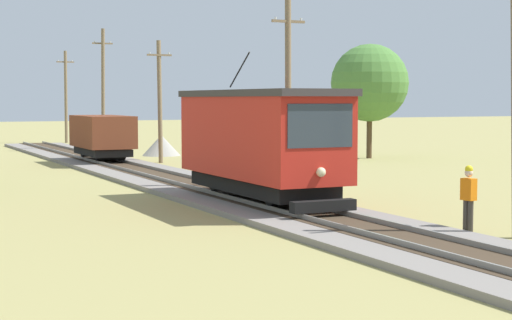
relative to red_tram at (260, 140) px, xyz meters
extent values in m
cube|color=red|center=(0.00, 0.02, 0.11)|extent=(2.50, 8.00, 2.60)
cube|color=#383333|center=(0.00, 0.02, 1.52)|extent=(2.60, 8.32, 0.22)
cube|color=black|center=(0.00, 0.02, -1.47)|extent=(2.10, 7.04, 0.44)
cube|color=#2D3842|center=(0.00, -3.99, 0.57)|extent=(2.10, 0.03, 1.25)
cube|color=#2D3842|center=(1.26, 0.02, 0.47)|extent=(0.02, 6.72, 1.04)
sphere|color=#F4EAB2|center=(0.00, -4.04, -0.74)|extent=(0.28, 0.28, 0.28)
cylinder|color=black|center=(0.00, 1.62, 2.33)|extent=(0.05, 1.67, 1.19)
cube|color=black|center=(0.00, -4.18, -1.69)|extent=(2.00, 0.36, 0.32)
cylinder|color=black|center=(0.00, -2.22, -1.47)|extent=(1.54, 0.80, 0.80)
cylinder|color=black|center=(0.00, 2.26, -1.47)|extent=(1.54, 0.80, 0.80)
cube|color=brown|center=(0.00, 19.85, -0.42)|extent=(2.40, 5.20, 1.70)
cube|color=black|center=(0.00, 19.85, -1.49)|extent=(2.02, 4.78, 0.38)
cylinder|color=black|center=(0.00, 18.29, -1.49)|extent=(1.54, 0.76, 0.76)
cylinder|color=black|center=(0.00, 21.41, -1.49)|extent=(1.54, 0.76, 0.76)
cylinder|color=#7A664C|center=(3.17, 4.15, 1.50)|extent=(0.24, 0.31, 7.38)
cube|color=#7A664C|center=(3.17, 4.15, 4.30)|extent=(1.40, 0.10, 0.10)
cylinder|color=silver|center=(2.62, 4.15, 4.40)|extent=(0.08, 0.08, 0.10)
cylinder|color=silver|center=(3.72, 4.15, 4.40)|extent=(0.08, 0.08, 0.10)
cylinder|color=#7A664C|center=(3.17, 19.56, 1.18)|extent=(0.24, 0.48, 6.75)
cube|color=#7A664C|center=(3.17, 19.56, 3.74)|extent=(1.40, 0.10, 0.10)
cylinder|color=silver|center=(2.62, 19.56, 3.84)|extent=(0.08, 0.08, 0.10)
cylinder|color=silver|center=(3.72, 19.56, 3.84)|extent=(0.08, 0.08, 0.10)
cylinder|color=#7A664C|center=(3.17, 31.53, 1.94)|extent=(0.24, 0.58, 8.28)
cube|color=#7A664C|center=(3.17, 31.53, 5.09)|extent=(1.40, 0.10, 0.10)
cylinder|color=silver|center=(2.62, 31.53, 5.19)|extent=(0.08, 0.08, 0.10)
cylinder|color=silver|center=(3.72, 31.53, 5.19)|extent=(0.08, 0.08, 0.10)
cylinder|color=#7A664C|center=(3.17, 42.99, 1.49)|extent=(0.24, 0.32, 7.38)
cube|color=#7A664C|center=(3.17, 42.99, 4.30)|extent=(1.40, 0.10, 0.10)
cylinder|color=silver|center=(2.62, 42.99, 4.40)|extent=(0.08, 0.08, 0.10)
cylinder|color=silver|center=(3.72, 42.99, 4.40)|extent=(0.08, 0.08, 0.10)
cone|color=#9E998E|center=(5.14, 25.13, -1.55)|extent=(2.40, 2.40, 1.29)
cylinder|color=#38332D|center=(2.64, -7.14, -1.76)|extent=(0.15, 0.15, 0.86)
cylinder|color=#38332D|center=(2.66, -7.30, -1.76)|extent=(0.15, 0.15, 0.86)
cube|color=orange|center=(2.65, -7.22, -1.04)|extent=(0.29, 0.41, 0.58)
sphere|color=beige|center=(2.65, -7.22, -0.61)|extent=(0.22, 0.22, 0.22)
sphere|color=yellow|center=(2.65, -7.22, -0.51)|extent=(0.21, 0.21, 0.21)
cylinder|color=#4C3823|center=(15.59, 17.63, -0.82)|extent=(0.32, 0.32, 2.75)
sphere|color=#4C7F38|center=(15.59, 17.63, 2.29)|extent=(4.61, 4.61, 4.61)
camera|label=1|loc=(-11.79, -24.79, 1.33)|focal=59.09mm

